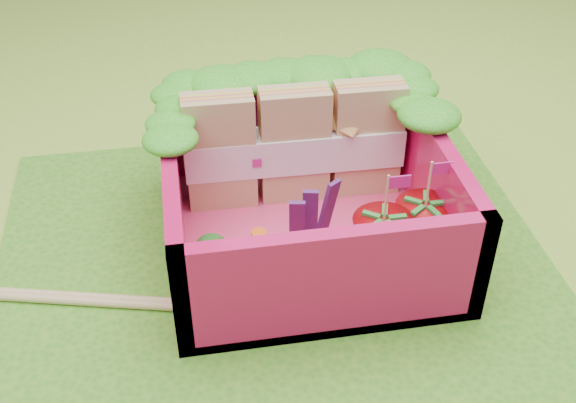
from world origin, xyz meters
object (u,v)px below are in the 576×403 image
(strawberry_right, at_px, (422,229))
(strawberry_left, at_px, (382,244))
(sandwich_stack, at_px, (295,146))
(bento_box, at_px, (306,195))
(chopsticks, at_px, (66,298))
(broccoli, at_px, (212,257))

(strawberry_right, bearing_deg, strawberry_left, -161.51)
(sandwich_stack, xyz_separation_m, strawberry_right, (0.49, -0.56, -0.15))
(bento_box, bearing_deg, chopsticks, -168.29)
(sandwich_stack, relative_size, strawberry_right, 2.14)
(broccoli, xyz_separation_m, strawberry_right, (0.97, 0.08, -0.04))
(strawberry_left, bearing_deg, sandwich_stack, 114.00)
(sandwich_stack, distance_m, strawberry_right, 0.76)
(broccoli, height_order, strawberry_left, strawberry_left)
(broccoli, bearing_deg, strawberry_right, 4.72)
(bento_box, distance_m, broccoli, 0.57)
(sandwich_stack, bearing_deg, chopsticks, -153.83)
(bento_box, relative_size, sandwich_stack, 1.18)
(strawberry_right, bearing_deg, chopsticks, 179.95)
(bento_box, distance_m, sandwich_stack, 0.33)
(broccoli, bearing_deg, chopsticks, 172.89)
(sandwich_stack, bearing_deg, broccoli, -126.84)
(broccoli, relative_size, chopsticks, 0.14)
(strawberry_left, height_order, strawberry_right, strawberry_left)
(bento_box, xyz_separation_m, sandwich_stack, (0.01, 0.32, 0.07))
(chopsticks, bearing_deg, bento_box, 11.71)
(strawberry_right, bearing_deg, broccoli, -175.28)
(broccoli, distance_m, strawberry_right, 0.98)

